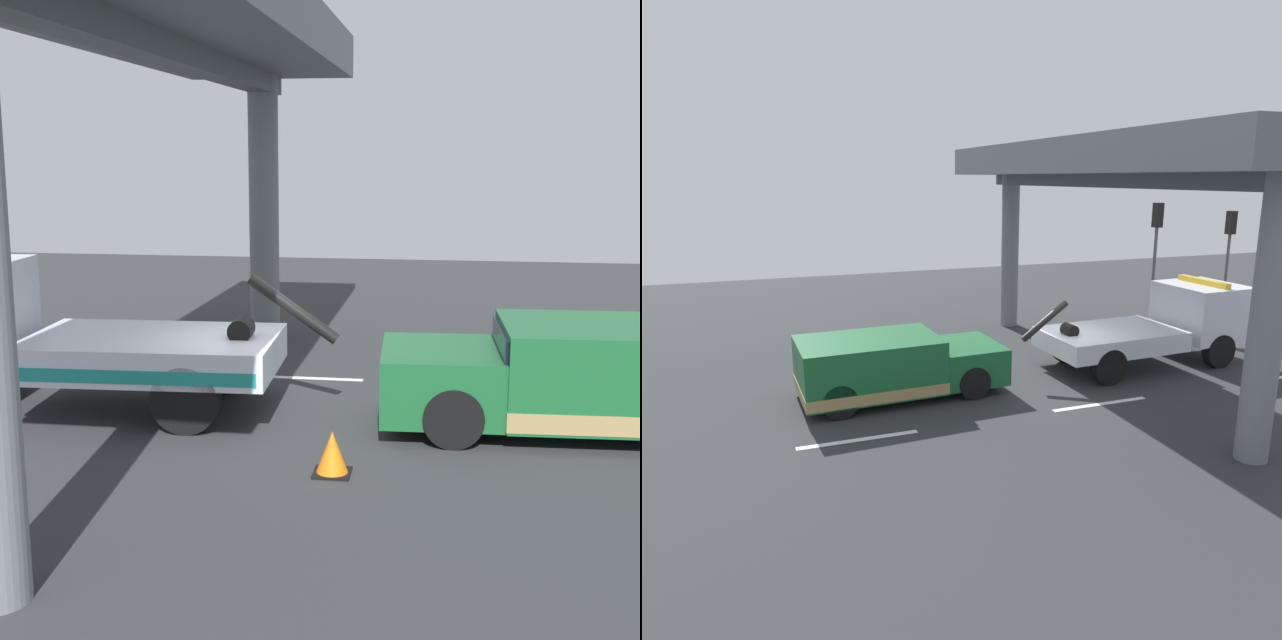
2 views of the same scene
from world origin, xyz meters
TOP-DOWN VIEW (x-y plane):
  - ground_plane at (0.00, 0.00)m, footprint 60.00×40.00m
  - lane_stripe_west at (-6.00, -2.33)m, footprint 2.60×0.16m
  - lane_stripe_mid at (0.00, -2.33)m, footprint 2.60×0.16m
  - tow_truck_white at (3.67, 0.04)m, footprint 7.30×2.64m
  - towed_van_green at (-4.70, -0.00)m, footprint 5.28×2.41m
  - overpass_structure at (1.22, 0.00)m, footprint 3.60×13.70m
  - traffic_light_near at (6.52, 4.30)m, footprint 0.39×0.32m
  - traffic_light_far at (10.02, 4.30)m, footprint 0.39×0.32m
  - traffic_cone_orange at (-1.37, 2.28)m, footprint 0.47×0.47m

SIDE VIEW (x-z plane):
  - ground_plane at x=0.00m, z-range -0.10..0.00m
  - lane_stripe_west at x=-6.00m, z-range 0.00..0.01m
  - lane_stripe_mid at x=0.00m, z-range 0.00..0.01m
  - traffic_cone_orange at x=-1.37m, z-range -0.02..0.54m
  - towed_van_green at x=-4.70m, z-range -0.01..1.57m
  - tow_truck_white at x=3.67m, z-range -0.03..2.43m
  - traffic_light_far at x=10.02m, z-range 0.96..5.16m
  - traffic_light_near at x=6.52m, z-range 1.03..5.59m
  - overpass_structure at x=1.22m, z-range 2.46..8.90m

